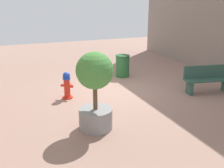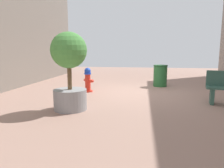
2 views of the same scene
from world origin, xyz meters
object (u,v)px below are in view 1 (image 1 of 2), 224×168
Objects in this scene: planter_tree at (95,87)px; trash_bin at (123,66)px; bench_near at (208,79)px; fire_hydrant at (67,85)px.

planter_tree is 2.17× the size of trash_bin.
trash_bin is at bearing -56.71° from bench_near.
trash_bin is (-2.76, -1.63, 0.01)m from fire_hydrant.
bench_near is 1.93× the size of trash_bin.
planter_tree is at bearing 94.02° from fire_hydrant.
fire_hydrant is 2.49m from planter_tree.
fire_hydrant is 3.20m from trash_bin.
fire_hydrant is 4.87m from bench_near.
trash_bin is at bearing -122.75° from planter_tree.
trash_bin is (-2.59, -4.03, -0.64)m from planter_tree.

